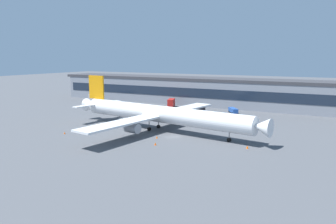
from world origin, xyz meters
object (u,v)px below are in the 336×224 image
(traffic_cone_2, at_px, (65,133))
(catering_truck, at_px, (94,99))
(traffic_cone_3, at_px, (157,137))
(belt_loader, at_px, (233,110))
(traffic_cone_0, at_px, (247,147))
(stair_truck, at_px, (171,103))
(traffic_cone_1, at_px, (155,144))
(pushback_tractor, at_px, (199,109))
(airliner, at_px, (159,114))

(traffic_cone_2, bearing_deg, catering_truck, 123.21)
(catering_truck, distance_m, traffic_cone_3, 73.18)
(belt_loader, xyz_separation_m, catering_truck, (-64.64, -5.00, 1.14))
(traffic_cone_0, xyz_separation_m, traffic_cone_3, (-23.83, -1.62, -0.04))
(stair_truck, height_order, catering_truck, catering_truck)
(traffic_cone_1, xyz_separation_m, traffic_cone_3, (-3.15, 6.10, -0.03))
(pushback_tractor, xyz_separation_m, traffic_cone_0, (30.57, -42.41, -0.68))
(traffic_cone_2, bearing_deg, belt_loader, 61.13)
(airliner, distance_m, catering_truck, 64.82)
(traffic_cone_0, bearing_deg, belt_loader, 111.24)
(belt_loader, distance_m, traffic_cone_2, 64.32)
(traffic_cone_2, distance_m, traffic_cone_3, 26.61)
(traffic_cone_2, relative_size, traffic_cone_3, 0.93)
(traffic_cone_0, bearing_deg, stair_truck, 133.57)
(traffic_cone_3, bearing_deg, catering_truck, 143.71)
(traffic_cone_2, bearing_deg, pushback_tractor, 70.31)
(traffic_cone_2, bearing_deg, traffic_cone_1, 3.85)
(stair_truck, xyz_separation_m, traffic_cone_1, (25.28, -56.02, -1.61))
(belt_loader, bearing_deg, stair_truck, 176.68)
(traffic_cone_2, bearing_deg, stair_truck, 86.80)
(stair_truck, bearing_deg, traffic_cone_2, -93.20)
(traffic_cone_1, relative_size, traffic_cone_2, 1.18)
(airliner, height_order, traffic_cone_1, airliner)
(catering_truck, xyz_separation_m, traffic_cone_3, (58.96, -43.30, -1.96))
(stair_truck, distance_m, traffic_cone_0, 66.69)
(traffic_cone_1, bearing_deg, pushback_tractor, 101.17)
(stair_truck, bearing_deg, traffic_cone_3, -66.10)
(catering_truck, height_order, traffic_cone_1, catering_truck)
(catering_truck, distance_m, traffic_cone_1, 79.39)
(stair_truck, relative_size, traffic_cone_0, 8.64)
(airliner, height_order, traffic_cone_0, airliner)
(belt_loader, bearing_deg, traffic_cone_0, -68.76)
(pushback_tractor, bearing_deg, traffic_cone_2, -109.69)
(airliner, relative_size, traffic_cone_1, 89.39)
(catering_truck, distance_m, traffic_cone_0, 92.71)
(traffic_cone_1, bearing_deg, traffic_cone_2, -176.15)
(traffic_cone_1, bearing_deg, catering_truck, 141.50)
(catering_truck, height_order, traffic_cone_2, catering_truck)
(pushback_tractor, distance_m, traffic_cone_0, 52.28)
(pushback_tractor, height_order, traffic_cone_1, pushback_tractor)
(airliner, relative_size, catering_truck, 8.50)
(belt_loader, bearing_deg, traffic_cone_2, -118.87)
(belt_loader, relative_size, traffic_cone_3, 9.67)
(belt_loader, xyz_separation_m, traffic_cone_0, (18.15, -46.69, -0.78))
(catering_truck, distance_m, traffic_cone_2, 61.37)
(pushback_tractor, bearing_deg, traffic_cone_0, -54.21)
(traffic_cone_2, bearing_deg, traffic_cone_3, 17.54)
(airliner, bearing_deg, belt_loader, 75.90)
(belt_loader, relative_size, stair_truck, 0.99)
(pushback_tractor, height_order, stair_truck, stair_truck)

